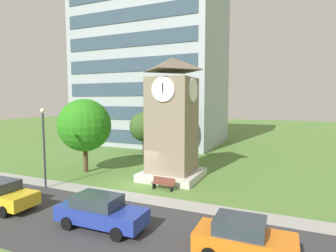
% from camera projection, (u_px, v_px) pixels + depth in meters
% --- Properties ---
extents(ground_plane, '(160.00, 160.00, 0.00)m').
position_uv_depth(ground_plane, '(140.00, 184.00, 21.62)').
color(ground_plane, '#567F38').
extents(street_asphalt, '(120.00, 7.20, 0.01)m').
position_uv_depth(street_asphalt, '(76.00, 220.00, 15.11)').
color(street_asphalt, '#38383A').
rests_on(street_asphalt, ground).
extents(kerb_strip, '(120.00, 1.60, 0.01)m').
position_uv_depth(kerb_strip, '(121.00, 195.00, 19.12)').
color(kerb_strip, '#9E9E99').
rests_on(kerb_strip, ground).
extents(office_building, '(20.98, 14.08, 25.60)m').
position_uv_depth(office_building, '(152.00, 60.00, 43.00)').
color(office_building, '#9EA8B2').
rests_on(office_building, ground).
extents(clock_tower, '(4.68, 4.68, 9.93)m').
position_uv_depth(clock_tower, '(172.00, 126.00, 22.88)').
color(clock_tower, gray).
rests_on(clock_tower, ground).
extents(park_bench, '(1.83, 0.60, 0.88)m').
position_uv_depth(park_bench, '(163.00, 183.00, 20.23)').
color(park_bench, brown).
rests_on(park_bench, ground).
extents(street_lamp, '(0.36, 0.36, 5.92)m').
position_uv_depth(street_lamp, '(44.00, 139.00, 20.34)').
color(street_lamp, '#333338').
rests_on(street_lamp, ground).
extents(tree_streetside, '(4.07, 4.07, 6.32)m').
position_uv_depth(tree_streetside, '(175.00, 120.00, 32.25)').
color(tree_streetside, '#513823').
rests_on(tree_streetside, ground).
extents(tree_near_tower, '(4.73, 4.73, 6.64)m').
position_uv_depth(tree_near_tower, '(85.00, 125.00, 24.96)').
color(tree_near_tower, '#513823').
rests_on(tree_near_tower, ground).
extents(tree_by_building, '(3.56, 3.56, 5.12)m').
position_uv_depth(tree_by_building, '(144.00, 127.00, 33.47)').
color(tree_by_building, '#513823').
rests_on(tree_by_building, ground).
extents(parked_car_yellow, '(4.57, 2.06, 1.69)m').
position_uv_depth(parked_car_yellow, '(0.00, 194.00, 16.72)').
color(parked_car_yellow, gold).
rests_on(parked_car_yellow, ground).
extents(parked_car_blue, '(4.74, 1.97, 1.69)m').
position_uv_depth(parked_car_blue, '(100.00, 211.00, 14.12)').
color(parked_car_blue, '#23389E').
rests_on(parked_car_blue, ground).
extents(parked_car_orange, '(4.06, 2.01, 1.69)m').
position_uv_depth(parked_car_orange, '(243.00, 238.00, 11.34)').
color(parked_car_orange, orange).
rests_on(parked_car_orange, ground).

